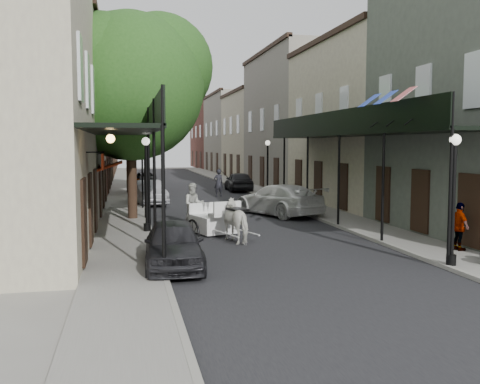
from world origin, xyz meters
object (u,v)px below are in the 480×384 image
pedestrian_sidewalk_left (137,187)px  lamppost_right_far (268,168)px  car_left_mid (148,193)px  car_left_far (144,179)px  car_right_far (239,181)px  car_right_near (278,200)px  carriage (209,207)px  pedestrian_sidewalk_right (460,227)px  lamppost_right_near (453,198)px  tree_far (133,113)px  lamppost_left (146,183)px  car_left_near (174,244)px  pedestrian_walking (194,204)px  horse (239,221)px  tree_near (139,81)px

pedestrian_sidewalk_left → lamppost_right_far: bearing=171.0°
car_left_mid → car_left_far: size_ratio=1.01×
car_right_far → car_right_near: bearing=88.8°
carriage → pedestrian_sidewalk_right: size_ratio=1.68×
carriage → car_left_far: 26.10m
pedestrian_sidewalk_left → car_left_mid: bearing=103.6°
lamppost_right_near → lamppost_right_far: same height
tree_far → lamppost_right_near: 27.74m
lamppost_left → car_right_far: lamppost_left is taller
car_left_near → car_right_near: 12.26m
pedestrian_walking → tree_far: bearing=98.3°
lamppost_left → horse: lamppost_left is taller
tree_near → pedestrian_sidewalk_right: 15.31m
lamppost_right_far → car_left_mid: 7.92m
horse → car_left_near: (-2.69, -3.68, -0.09)m
tree_near → carriage: tree_near is taller
car_right_far → tree_near: bearing=64.3°
car_right_near → pedestrian_sidewalk_left: bearing=-75.8°
lamppost_right_near → car_left_mid: (-7.69, 18.65, -1.33)m
car_right_near → car_left_near: bearing=37.3°
tree_far → lamppost_left: size_ratio=2.32×
tree_near → pedestrian_sidewalk_right: (9.81, -10.34, -5.59)m
car_right_near → tree_near: bearing=-20.6°
car_left_far → car_right_far: size_ratio=0.97×
car_right_near → pedestrian_sidewalk_right: bearing=83.6°
tree_near → car_left_far: (0.86, 21.68, -5.89)m
pedestrian_walking → car_left_far: 24.08m
car_left_mid → car_left_far: (0.25, 15.21, -0.12)m
tree_far → car_left_far: 9.34m
pedestrian_sidewalk_right → car_left_far: 33.25m
car_right_near → horse: bearing=40.6°
lamppost_right_near → car_left_far: (-7.44, 33.86, -1.45)m
car_right_near → tree_far: bearing=-86.0°
tree_near → lamppost_right_near: bearing=-55.7°
lamppost_left → pedestrian_sidewalk_left: lamppost_left is taller
pedestrian_sidewalk_left → carriage: bearing=102.2°
car_left_far → carriage: bearing=-78.9°
lamppost_right_far → car_right_near: 7.87m
pedestrian_sidewalk_right → car_left_mid: pedestrian_sidewalk_right is taller
lamppost_right_far → car_right_far: bearing=94.4°
lamppost_right_far → pedestrian_walking: bearing=-120.9°
carriage → car_right_far: 19.47m
lamppost_right_near → car_right_far: bearing=91.1°
tree_near → car_left_far: bearing=87.7°
lamppost_right_far → car_right_near: size_ratio=0.69×
tree_far → car_left_far: size_ratio=2.00×
lamppost_left → car_left_far: size_ratio=0.86×
pedestrian_sidewalk_left → pedestrian_sidewalk_right: 22.03m
lamppost_left → car_left_near: (0.50, -6.19, -1.36)m
car_left_near → pedestrian_walking: bearing=81.5°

